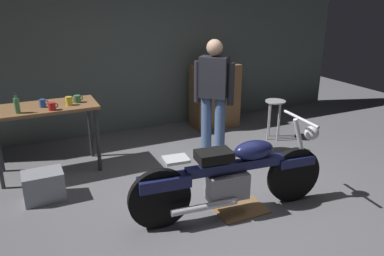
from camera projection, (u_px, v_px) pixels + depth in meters
The scene contains 14 objects.
ground_plane at pixel (218, 199), 4.36m from camera, with size 12.00×12.00×0.00m, color slate.
back_wall at pixel (138, 38), 6.23m from camera, with size 8.00×0.12×3.10m, color #56605B.
workbench at pixel (45, 115), 4.81m from camera, with size 1.30×0.64×0.90m.
motorcycle at pixel (233, 175), 3.96m from camera, with size 2.19×0.60×1.00m.
person_standing at pixel (214, 94), 5.25m from camera, with size 0.43×0.42×1.67m.
shop_stool at pixel (275, 109), 6.03m from camera, with size 0.32×0.32×0.64m.
wooden_dresser at pixel (215, 96), 6.62m from camera, with size 0.80×0.47×1.10m.
drip_tray at pixel (240, 209), 4.16m from camera, with size 0.56×0.40×0.01m, color olive.
storage_bin at pixel (44, 186), 4.32m from camera, with size 0.44×0.32×0.34m, color gray.
mug_green_speckled at pixel (77, 99), 4.92m from camera, with size 0.12×0.09×0.09m.
mug_red_diner at pixel (52, 106), 4.59m from camera, with size 0.12×0.09×0.09m.
mug_blue_enamel at pixel (43, 103), 4.71m from camera, with size 0.11×0.08×0.10m.
mug_yellow_tall at pixel (69, 101), 4.79m from camera, with size 0.12×0.08×0.11m.
bottle at pixel (17, 105), 4.46m from camera, with size 0.06×0.06×0.24m.
Camera 1 is at (-1.91, -3.34, 2.24)m, focal length 35.47 mm.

